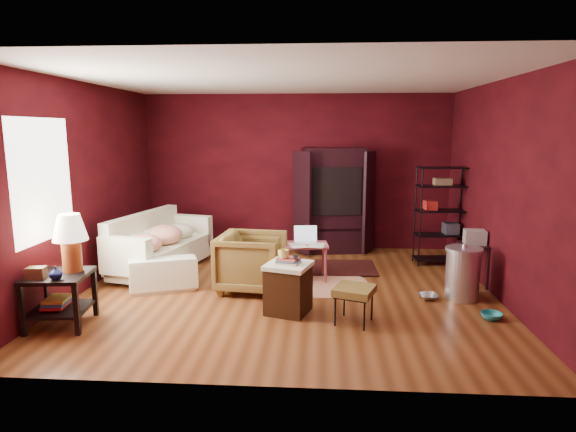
{
  "coord_description": "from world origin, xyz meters",
  "views": [
    {
      "loc": [
        0.44,
        -6.27,
        2.16
      ],
      "look_at": [
        0.0,
        0.2,
        1.0
      ],
      "focal_mm": 30.0,
      "sensor_mm": 36.0,
      "label": 1
    }
  ],
  "objects_px": {
    "sofa": "(160,243)",
    "wire_shelving": "(441,211)",
    "armchair": "(252,259)",
    "laptop_desk": "(306,248)",
    "hamper": "(288,287)",
    "side_table": "(65,259)",
    "tv_armoire": "(333,198)"
  },
  "relations": [
    {
      "from": "sofa",
      "to": "laptop_desk",
      "type": "height_order",
      "value": "sofa"
    },
    {
      "from": "laptop_desk",
      "to": "tv_armoire",
      "type": "height_order",
      "value": "tv_armoire"
    },
    {
      "from": "side_table",
      "to": "tv_armoire",
      "type": "relative_size",
      "value": 0.67
    },
    {
      "from": "wire_shelving",
      "to": "hamper",
      "type": "bearing_deg",
      "value": -140.19
    },
    {
      "from": "sofa",
      "to": "tv_armoire",
      "type": "relative_size",
      "value": 1.24
    },
    {
      "from": "hamper",
      "to": "wire_shelving",
      "type": "bearing_deg",
      "value": 44.74
    },
    {
      "from": "armchair",
      "to": "wire_shelving",
      "type": "height_order",
      "value": "wire_shelving"
    },
    {
      "from": "hamper",
      "to": "laptop_desk",
      "type": "distance_m",
      "value": 1.33
    },
    {
      "from": "side_table",
      "to": "hamper",
      "type": "xyz_separation_m",
      "value": [
        2.45,
        0.5,
        -0.43
      ]
    },
    {
      "from": "hamper",
      "to": "sofa",
      "type": "bearing_deg",
      "value": 142.78
    },
    {
      "from": "hamper",
      "to": "laptop_desk",
      "type": "xyz_separation_m",
      "value": [
        0.17,
        1.31,
        0.16
      ]
    },
    {
      "from": "hamper",
      "to": "laptop_desk",
      "type": "height_order",
      "value": "laptop_desk"
    },
    {
      "from": "armchair",
      "to": "tv_armoire",
      "type": "relative_size",
      "value": 0.47
    },
    {
      "from": "sofa",
      "to": "hamper",
      "type": "height_order",
      "value": "sofa"
    },
    {
      "from": "wire_shelving",
      "to": "armchair",
      "type": "bearing_deg",
      "value": -157.14
    },
    {
      "from": "wire_shelving",
      "to": "tv_armoire",
      "type": "bearing_deg",
      "value": 152.57
    },
    {
      "from": "sofa",
      "to": "wire_shelving",
      "type": "distance_m",
      "value": 4.48
    },
    {
      "from": "armchair",
      "to": "tv_armoire",
      "type": "distance_m",
      "value": 2.56
    },
    {
      "from": "side_table",
      "to": "hamper",
      "type": "height_order",
      "value": "side_table"
    },
    {
      "from": "armchair",
      "to": "side_table",
      "type": "relative_size",
      "value": 0.7
    },
    {
      "from": "armchair",
      "to": "wire_shelving",
      "type": "bearing_deg",
      "value": -56.35
    },
    {
      "from": "sofa",
      "to": "wire_shelving",
      "type": "xyz_separation_m",
      "value": [
        4.41,
        0.71,
        0.42
      ]
    },
    {
      "from": "sofa",
      "to": "side_table",
      "type": "distance_m",
      "value": 2.14
    },
    {
      "from": "sofa",
      "to": "armchair",
      "type": "bearing_deg",
      "value": -138.12
    },
    {
      "from": "armchair",
      "to": "hamper",
      "type": "height_order",
      "value": "armchair"
    },
    {
      "from": "armchair",
      "to": "laptop_desk",
      "type": "height_order",
      "value": "armchair"
    },
    {
      "from": "sofa",
      "to": "side_table",
      "type": "xyz_separation_m",
      "value": [
        -0.37,
        -2.08,
        0.3
      ]
    },
    {
      "from": "sofa",
      "to": "laptop_desk",
      "type": "relative_size",
      "value": 2.96
    },
    {
      "from": "hamper",
      "to": "tv_armoire",
      "type": "distance_m",
      "value": 3.14
    },
    {
      "from": "laptop_desk",
      "to": "side_table",
      "type": "bearing_deg",
      "value": -150.6
    },
    {
      "from": "armchair",
      "to": "laptop_desk",
      "type": "bearing_deg",
      "value": -48.21
    },
    {
      "from": "hamper",
      "to": "tv_armoire",
      "type": "xyz_separation_m",
      "value": [
        0.6,
        3.01,
        0.65
      ]
    }
  ]
}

